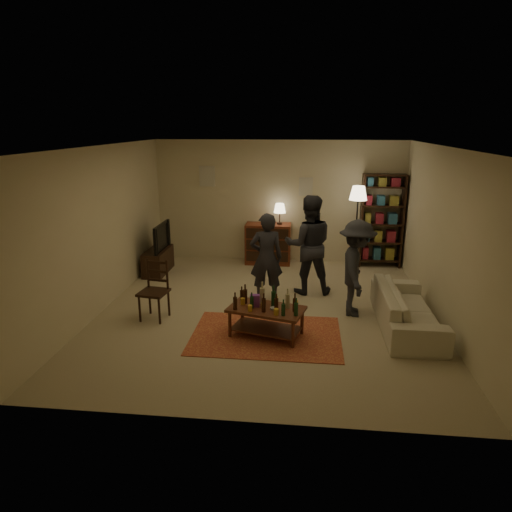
# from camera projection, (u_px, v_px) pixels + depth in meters

# --- Properties ---
(floor) EXTENTS (6.00, 6.00, 0.00)m
(floor) POSITION_uv_depth(u_px,v_px,m) (266.00, 310.00, 7.70)
(floor) COLOR #C6B793
(floor) RESTS_ON ground
(room_shell) EXTENTS (6.00, 6.00, 6.00)m
(room_shell) POSITION_uv_depth(u_px,v_px,m) (249.00, 181.00, 10.10)
(room_shell) COLOR beige
(room_shell) RESTS_ON ground
(rug) EXTENTS (2.20, 1.50, 0.01)m
(rug) POSITION_uv_depth(u_px,v_px,m) (266.00, 335.00, 6.79)
(rug) COLOR maroon
(rug) RESTS_ON ground
(coffee_table) EXTENTS (1.20, 0.85, 0.78)m
(coffee_table) POSITION_uv_depth(u_px,v_px,m) (266.00, 311.00, 6.68)
(coffee_table) COLOR brown
(coffee_table) RESTS_ON ground
(dining_chair) EXTENTS (0.48, 0.48, 0.97)m
(dining_chair) POSITION_uv_depth(u_px,v_px,m) (155.00, 288.00, 7.30)
(dining_chair) COLOR black
(dining_chair) RESTS_ON ground
(tv_stand) EXTENTS (0.40, 1.00, 1.06)m
(tv_stand) POSITION_uv_depth(u_px,v_px,m) (158.00, 255.00, 9.56)
(tv_stand) COLOR black
(tv_stand) RESTS_ON ground
(dresser) EXTENTS (1.00, 0.50, 1.36)m
(dresser) POSITION_uv_depth(u_px,v_px,m) (268.00, 243.00, 10.18)
(dresser) COLOR brown
(dresser) RESTS_ON ground
(bookshelf) EXTENTS (0.90, 0.34, 2.02)m
(bookshelf) POSITION_uv_depth(u_px,v_px,m) (381.00, 220.00, 9.83)
(bookshelf) COLOR black
(bookshelf) RESTS_ON ground
(floor_lamp) EXTENTS (0.36, 0.36, 1.82)m
(floor_lamp) POSITION_uv_depth(u_px,v_px,m) (358.00, 199.00, 9.26)
(floor_lamp) COLOR black
(floor_lamp) RESTS_ON ground
(sofa) EXTENTS (0.81, 2.08, 0.61)m
(sofa) POSITION_uv_depth(u_px,v_px,m) (407.00, 308.00, 7.01)
(sofa) COLOR beige
(sofa) RESTS_ON ground
(person_left) EXTENTS (0.64, 0.48, 1.59)m
(person_left) POSITION_uv_depth(u_px,v_px,m) (266.00, 258.00, 7.91)
(person_left) COLOR #222229
(person_left) RESTS_ON ground
(person_right) EXTENTS (0.95, 0.78, 1.82)m
(person_right) POSITION_uv_depth(u_px,v_px,m) (309.00, 245.00, 8.29)
(person_right) COLOR #282830
(person_right) RESTS_ON ground
(person_by_sofa) EXTENTS (0.65, 1.06, 1.58)m
(person_by_sofa) POSITION_uv_depth(u_px,v_px,m) (356.00, 268.00, 7.35)
(person_by_sofa) COLOR #282A30
(person_by_sofa) RESTS_ON ground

